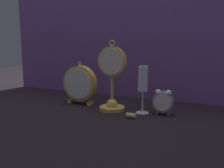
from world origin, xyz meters
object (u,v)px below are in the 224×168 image
(pocket_watch_on_stand, at_px, (112,84))
(champagne_flute, at_px, (143,82))
(alarm_clock_twin_bell, at_px, (163,101))
(mantel_clock_silver, at_px, (80,83))
(wine_cork, at_px, (131,116))

(pocket_watch_on_stand, bearing_deg, champagne_flute, 3.55)
(pocket_watch_on_stand, distance_m, champagne_flute, 0.15)
(alarm_clock_twin_bell, distance_m, mantel_clock_silver, 0.43)
(alarm_clock_twin_bell, bearing_deg, wine_cork, -134.73)
(pocket_watch_on_stand, relative_size, mantel_clock_silver, 1.49)
(mantel_clock_silver, bearing_deg, alarm_clock_twin_bell, -2.07)
(mantel_clock_silver, height_order, wine_cork, mantel_clock_silver)
(pocket_watch_on_stand, relative_size, champagne_flute, 1.53)
(pocket_watch_on_stand, bearing_deg, alarm_clock_twin_bell, 5.25)
(mantel_clock_silver, height_order, champagne_flute, mantel_clock_silver)
(wine_cork, bearing_deg, champagne_flute, 79.63)
(pocket_watch_on_stand, height_order, champagne_flute, pocket_watch_on_stand)
(alarm_clock_twin_bell, height_order, mantel_clock_silver, mantel_clock_silver)
(alarm_clock_twin_bell, bearing_deg, mantel_clock_silver, 177.93)
(mantel_clock_silver, xyz_separation_m, wine_cork, (0.32, -0.12, -0.10))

